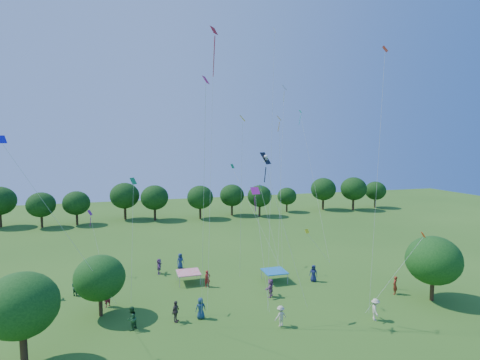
% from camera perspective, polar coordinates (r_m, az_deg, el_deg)
% --- Properties ---
extents(near_tree_west, '(4.39, 4.39, 5.94)m').
position_cam_1_polar(near_tree_west, '(27.21, -30.38, -16.16)').
color(near_tree_west, '#422B19').
rests_on(near_tree_west, ground).
extents(near_tree_north, '(3.95, 3.95, 4.91)m').
position_cam_1_polar(near_tree_north, '(32.42, -20.61, -13.76)').
color(near_tree_north, '#422B19').
rests_on(near_tree_north, ground).
extents(near_tree_east, '(4.63, 4.63, 5.69)m').
position_cam_1_polar(near_tree_east, '(37.10, 27.40, -10.81)').
color(near_tree_east, '#422B19').
rests_on(near_tree_east, ground).
extents(treeline, '(88.01, 8.77, 6.77)m').
position_cam_1_polar(treeline, '(68.59, -11.24, -2.53)').
color(treeline, '#422B19').
rests_on(treeline, ground).
extents(tent_red_stripe, '(2.20, 2.20, 1.10)m').
position_cam_1_polar(tent_red_stripe, '(38.18, -7.87, -13.79)').
color(tent_red_stripe, red).
rests_on(tent_red_stripe, ground).
extents(tent_blue, '(2.20, 2.20, 1.10)m').
position_cam_1_polar(tent_blue, '(38.32, 5.26, -13.68)').
color(tent_blue, '#1A6BAB').
rests_on(tent_blue, ground).
extents(crowd_person_0, '(0.84, 0.47, 1.67)m').
position_cam_1_polar(crowd_person_0, '(31.07, -6.02, -18.86)').
color(crowd_person_0, navy).
rests_on(crowd_person_0, ground).
extents(crowd_person_1, '(0.75, 0.71, 1.70)m').
position_cam_1_polar(crowd_person_1, '(34.68, -19.58, -16.44)').
color(crowd_person_1, maroon).
rests_on(crowd_person_1, ground).
extents(crowd_person_2, '(0.90, 0.97, 1.76)m').
position_cam_1_polar(crowd_person_2, '(30.35, -16.21, -19.58)').
color(crowd_person_2, '#214F29').
rests_on(crowd_person_2, ground).
extents(crowd_person_3, '(0.91, 1.22, 1.71)m').
position_cam_1_polar(crowd_person_3, '(32.39, 19.92, -18.07)').
color(crowd_person_3, beige).
rests_on(crowd_person_3, ground).
extents(crowd_person_4, '(0.92, 1.05, 1.66)m').
position_cam_1_polar(crowd_person_4, '(30.80, -9.78, -19.14)').
color(crowd_person_4, '#473C39').
rests_on(crowd_person_4, ground).
extents(crowd_person_5, '(1.45, 1.49, 1.64)m').
position_cam_1_polar(crowd_person_5, '(34.86, 4.67, -16.06)').
color(crowd_person_5, '#905480').
rests_on(crowd_person_5, ground).
extents(crowd_person_6, '(0.91, 0.88, 1.66)m').
position_cam_1_polar(crowd_person_6, '(38.94, 11.13, -13.77)').
color(crowd_person_6, '#1A224E').
rests_on(crowd_person_6, ground).
extents(crowd_person_7, '(0.66, 0.49, 1.59)m').
position_cam_1_polar(crowd_person_7, '(37.05, -4.99, -14.76)').
color(crowd_person_7, maroon).
rests_on(crowd_person_7, ground).
extents(crowd_person_8, '(0.89, 0.82, 1.60)m').
position_cam_1_polar(crowd_person_8, '(38.03, -23.78, -14.68)').
color(crowd_person_8, '#214E32').
rests_on(crowd_person_8, ground).
extents(crowd_person_9, '(1.11, 0.71, 1.57)m').
position_cam_1_polar(crowd_person_9, '(29.98, 6.21, -19.91)').
color(crowd_person_9, '#BCB896').
rests_on(crowd_person_9, ground).
extents(crowd_person_10, '(0.98, 1.17, 1.83)m').
position_cam_1_polar(crowd_person_10, '(38.05, -26.85, -14.62)').
color(crowd_person_10, '#413834').
rests_on(crowd_person_10, ground).
extents(crowd_person_11, '(0.78, 1.59, 1.63)m').
position_cam_1_polar(crowd_person_11, '(41.20, -12.23, -12.72)').
color(crowd_person_11, '#824E86').
rests_on(crowd_person_11, ground).
extents(crowd_person_12, '(0.92, 0.69, 1.67)m').
position_cam_1_polar(crowd_person_12, '(42.44, -9.10, -12.08)').
color(crowd_person_12, navy).
rests_on(crowd_person_12, ground).
extents(crowd_person_13, '(0.73, 0.71, 1.66)m').
position_cam_1_polar(crowd_person_13, '(38.02, 22.54, -14.59)').
color(crowd_person_13, maroon).
rests_on(crowd_person_13, ground).
extents(pirate_kite, '(3.36, 2.34, 11.71)m').
position_cam_1_polar(pirate_kite, '(28.17, 4.09, 2.78)').
color(pirate_kite, black).
extents(red_high_kite, '(1.52, 2.68, 21.24)m').
position_cam_1_polar(red_high_kite, '(29.39, -4.16, 14.53)').
color(red_high_kite, red).
extents(small_kite_0, '(1.64, 1.39, 19.35)m').
position_cam_1_polar(small_kite_0, '(29.15, 20.64, 8.19)').
color(small_kite_0, red).
extents(small_kite_1, '(4.65, 0.68, 5.83)m').
position_cam_1_polar(small_kite_1, '(30.90, 24.82, -9.59)').
color(small_kite_1, red).
extents(small_kite_2, '(0.59, 2.01, 14.76)m').
position_cam_1_polar(small_kite_2, '(32.37, 0.31, 4.97)').
color(small_kite_2, '#ECAF15').
extents(small_kite_3, '(0.76, 2.56, 9.59)m').
position_cam_1_polar(small_kite_3, '(31.52, -15.99, -2.74)').
color(small_kite_3, '#198B42').
extents(small_kite_4, '(1.01, 3.95, 8.10)m').
position_cam_1_polar(small_kite_4, '(39.02, 3.68, -3.16)').
color(small_kite_4, '#114CAF').
extents(small_kite_5, '(1.47, 3.03, 5.53)m').
position_cam_1_polar(small_kite_5, '(41.56, -21.75, -5.50)').
color(small_kite_5, '#89166E').
extents(small_kite_6, '(1.38, 2.35, 21.05)m').
position_cam_1_polar(small_kite_6, '(28.36, 4.91, 8.11)').
color(small_kite_6, white).
extents(small_kite_7, '(0.88, 6.34, 16.21)m').
position_cam_1_polar(small_kite_7, '(42.74, 10.24, 4.48)').
color(small_kite_7, '#0ED5DB').
extents(small_kite_8, '(0.91, 5.95, 16.00)m').
position_cam_1_polar(small_kite_8, '(22.16, -5.45, 3.36)').
color(small_kite_8, '#E70D47').
extents(small_kite_9, '(0.55, 1.21, 15.02)m').
position_cam_1_polar(small_kite_9, '(36.36, 6.06, 4.90)').
color(small_kite_9, orange).
extents(small_kite_10, '(2.39, 1.40, 3.44)m').
position_cam_1_polar(small_kite_10, '(40.11, 10.56, -8.25)').
color(small_kite_10, yellow).
extents(small_kite_11, '(3.26, 7.41, 10.07)m').
position_cam_1_polar(small_kite_11, '(41.01, 0.21, -0.86)').
color(small_kite_11, '#198B40').
extents(small_kite_12, '(6.97, 1.85, 12.91)m').
position_cam_1_polar(small_kite_12, '(29.03, -29.52, 0.14)').
color(small_kite_12, '#1A16DE').
extents(small_kite_13, '(0.71, 2.79, 8.98)m').
position_cam_1_polar(small_kite_13, '(28.97, 2.55, -3.79)').
color(small_kite_13, '#A41B8A').
extents(small_kite_14, '(2.89, 5.13, 18.62)m').
position_cam_1_polar(small_kite_14, '(40.08, 6.57, 9.14)').
color(small_kite_14, silver).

